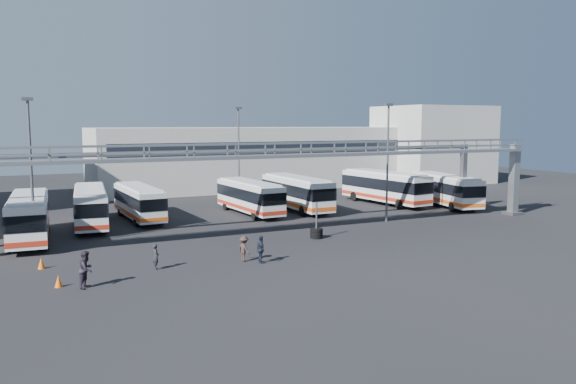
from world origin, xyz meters
name	(u,v)px	position (x,y,z in m)	size (l,w,h in m)	color
ground	(301,251)	(0.00, 0.00, 0.00)	(140.00, 140.00, 0.00)	black
gantry	(265,164)	(0.00, 5.87, 5.51)	(51.40, 5.15, 7.10)	gray
warehouse	(252,157)	(12.00, 38.00, 4.00)	(42.00, 14.00, 8.00)	#9E9E99
building_right	(432,144)	(38.00, 32.00, 5.50)	(14.00, 12.00, 11.00)	#B2B2AD
light_pole_left	(31,166)	(-16.00, 8.00, 5.73)	(0.70, 0.35, 10.21)	#4C4F54
light_pole_mid	(388,156)	(12.00, 7.00, 5.73)	(0.70, 0.35, 10.21)	#4C4F54
light_pole_back	(239,151)	(4.00, 22.00, 5.73)	(0.70, 0.35, 10.21)	#4C4F54
bus_1	(29,216)	(-16.25, 11.49, 1.85)	(3.18, 11.16, 3.35)	silver
bus_2	(90,205)	(-11.54, 15.70, 1.79)	(3.53, 10.87, 3.24)	silver
bus_3	(139,201)	(-7.30, 17.18, 1.68)	(2.77, 10.12, 3.04)	silver
bus_5	(249,196)	(2.76, 16.02, 1.73)	(2.95, 10.43, 3.13)	silver
bus_6	(296,192)	(7.77, 16.11, 1.85)	(2.65, 11.03, 3.34)	silver
bus_8	(385,186)	(18.14, 15.90, 1.93)	(3.77, 11.67, 3.48)	silver
bus_9	(444,189)	(22.77, 11.91, 1.82)	(4.54, 11.10, 3.29)	silver
pedestrian_a	(156,257)	(-9.79, -0.53, 0.76)	(0.56, 0.37, 1.53)	black
pedestrian_b	(86,269)	(-13.86, -2.65, 0.97)	(0.95, 0.74, 1.95)	#241E29
pedestrian_c	(244,249)	(-4.45, -1.01, 0.80)	(1.03, 0.59, 1.59)	#312421
pedestrian_d	(261,249)	(-3.67, -1.84, 0.85)	(1.00, 0.42, 1.71)	black
cone_left	(58,281)	(-15.20, -1.90, 0.32)	(0.40, 0.40, 0.63)	#EC5B0D
cone_right	(41,263)	(-15.85, 2.56, 0.33)	(0.41, 0.41, 0.66)	#EC5B0D
tire_stack	(316,232)	(3.00, 3.28, 0.45)	(0.94, 0.94, 2.69)	black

